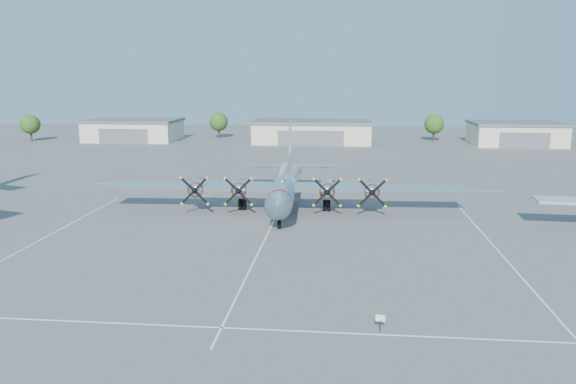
# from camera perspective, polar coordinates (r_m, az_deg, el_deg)

# --- Properties ---
(ground) EXTENTS (260.00, 260.00, 0.00)m
(ground) POSITION_cam_1_polar(r_m,az_deg,el_deg) (57.56, -2.11, -4.29)
(ground) COLOR #4F4F51
(ground) RESTS_ON ground
(parking_lines) EXTENTS (60.00, 50.08, 0.01)m
(parking_lines) POSITION_cam_1_polar(r_m,az_deg,el_deg) (55.90, -2.35, -4.77)
(parking_lines) COLOR silver
(parking_lines) RESTS_ON ground
(hangar_west) EXTENTS (22.60, 14.60, 5.40)m
(hangar_west) POSITION_cam_1_polar(r_m,az_deg,el_deg) (147.13, -15.40, 6.11)
(hangar_west) COLOR beige
(hangar_west) RESTS_ON ground
(hangar_center) EXTENTS (28.60, 14.60, 5.40)m
(hangar_center) POSITION_cam_1_polar(r_m,az_deg,el_deg) (137.64, 2.48, 6.16)
(hangar_center) COLOR beige
(hangar_center) RESTS_ON ground
(hangar_east) EXTENTS (20.60, 14.60, 5.40)m
(hangar_east) POSITION_cam_1_polar(r_m,az_deg,el_deg) (143.27, 22.12, 5.54)
(hangar_east) COLOR beige
(hangar_east) RESTS_ON ground
(tree_far_west) EXTENTS (4.80, 4.80, 6.64)m
(tree_far_west) POSITION_cam_1_polar(r_m,az_deg,el_deg) (154.25, -24.72, 6.27)
(tree_far_west) COLOR #382619
(tree_far_west) RESTS_ON ground
(tree_west) EXTENTS (4.80, 4.80, 6.64)m
(tree_west) POSITION_cam_1_polar(r_m,az_deg,el_deg) (148.90, -7.06, 7.08)
(tree_west) COLOR #382619
(tree_west) RESTS_ON ground
(tree_east) EXTENTS (4.80, 4.80, 6.64)m
(tree_east) POSITION_cam_1_polar(r_m,az_deg,el_deg) (145.06, 14.62, 6.68)
(tree_east) COLOR #382619
(tree_east) RESTS_ON ground
(main_bomber_b29) EXTENTS (44.32, 31.26, 9.54)m
(main_bomber_b29) POSITION_cam_1_polar(r_m,az_deg,el_deg) (69.35, -0.28, -1.53)
(main_bomber_b29) COLOR silver
(main_bomber_b29) RESTS_ON ground
(info_placard) EXTENTS (0.60, 0.14, 1.14)m
(info_placard) POSITION_cam_1_polar(r_m,az_deg,el_deg) (36.55, 9.36, -12.71)
(info_placard) COLOR black
(info_placard) RESTS_ON ground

